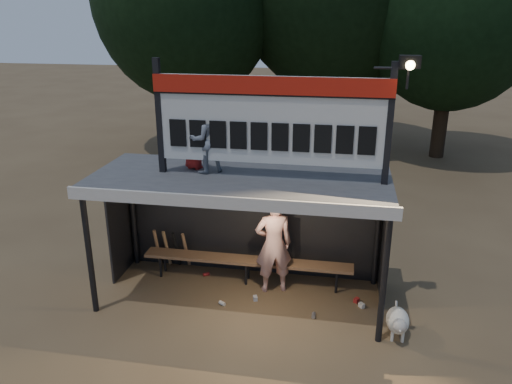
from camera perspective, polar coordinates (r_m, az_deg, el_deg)
ground at (r=9.33m, az=-1.68°, el=-11.81°), size 80.00×80.00×0.00m
player at (r=9.09m, az=2.02°, el=-5.99°), size 0.79×0.65×1.87m
child_a at (r=8.43m, az=-5.80°, el=6.05°), size 0.71×0.69×1.16m
child_b at (r=8.69m, az=-7.14°, el=5.33°), size 0.47×0.38×0.84m
dugout_shelter at (r=8.73m, az=-1.47°, el=-0.60°), size 5.10×2.08×2.32m
scoreboard_assembly at (r=7.99m, az=2.03°, el=8.51°), size 4.10×0.27×1.99m
bench at (r=9.58m, az=-1.03°, el=-7.91°), size 4.00×0.35×0.48m
tree_right at (r=18.57m, az=21.82°, el=19.41°), size 6.08×6.08×8.72m
dog at (r=8.47m, az=15.90°, el=-14.01°), size 0.36×0.81×0.49m
bats at (r=10.21m, az=-9.62°, el=-6.38°), size 0.67×0.35×0.84m
litter at (r=9.19m, az=3.39°, el=-12.10°), size 3.12×1.17×0.08m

